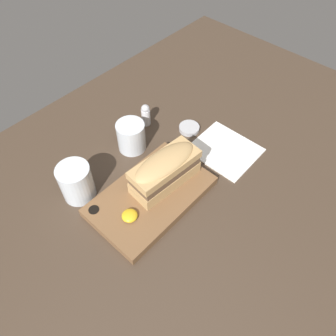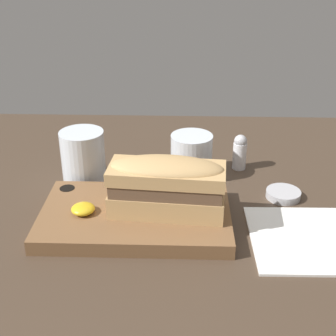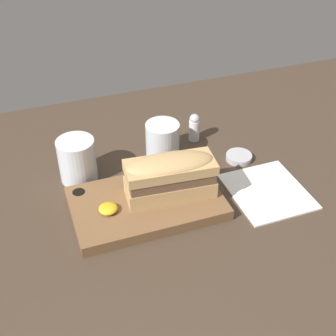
{
  "view_description": "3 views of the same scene",
  "coord_description": "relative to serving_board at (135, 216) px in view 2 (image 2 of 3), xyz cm",
  "views": [
    {
      "loc": [
        -26.37,
        -31.68,
        69.51
      ],
      "look_at": [
        10.21,
        1.81,
        8.15
      ],
      "focal_mm": 35.0,
      "sensor_mm": 36.0,
      "label": 1
    },
    {
      "loc": [
        11.05,
        -60.46,
        43.11
      ],
      "look_at": [
        8.94,
        3.46,
        10.86
      ],
      "focal_mm": 50.0,
      "sensor_mm": 36.0,
      "label": 2
    },
    {
      "loc": [
        -15.52,
        -65.83,
        64.9
      ],
      "look_at": [
        8.85,
        2.83,
        9.87
      ],
      "focal_mm": 50.0,
      "sensor_mm": 36.0,
      "label": 3
    }
  ],
  "objects": [
    {
      "name": "dining_table",
      "position": [
        -3.82,
        -1.67,
        -2.17
      ],
      "size": [
        172.04,
        100.38,
        2.0
      ],
      "color": "#423326",
      "rests_on": "ground"
    },
    {
      "name": "serving_board",
      "position": [
        0.0,
        0.0,
        0.0
      ],
      "size": [
        29.6,
        18.19,
        2.4
      ],
      "color": "brown",
      "rests_on": "dining_table"
    },
    {
      "name": "sandwich",
      "position": [
        5.0,
        -0.17,
        6.03
      ],
      "size": [
        18.04,
        8.63,
        9.06
      ],
      "rotation": [
        0.0,
        0.0,
        -0.08
      ],
      "color": "tan",
      "rests_on": "serving_board"
    },
    {
      "name": "mustard_dollop",
      "position": [
        -7.9,
        -1.14,
        1.9
      ],
      "size": [
        3.66,
        3.66,
        1.46
      ],
      "color": "gold",
      "rests_on": "serving_board"
    },
    {
      "name": "water_glass",
      "position": [
        -10.74,
        14.12,
        2.97
      ],
      "size": [
        7.99,
        7.99,
        9.55
      ],
      "color": "silver",
      "rests_on": "dining_table"
    },
    {
      "name": "wine_glass",
      "position": [
        8.98,
        15.98,
        2.52
      ],
      "size": [
        7.7,
        7.7,
        8.35
      ],
      "color": "silver",
      "rests_on": "dining_table"
    },
    {
      "name": "napkin",
      "position": [
        25.33,
        -3.86,
        -0.97
      ],
      "size": [
        15.47,
        17.29,
        0.4
      ],
      "rotation": [
        0.0,
        0.0,
        0.01
      ],
      "color": "white",
      "rests_on": "dining_table"
    },
    {
      "name": "salt_shaker",
      "position": [
        18.33,
        19.8,
        2.39
      ],
      "size": [
        2.62,
        2.62,
        6.97
      ],
      "color": "white",
      "rests_on": "dining_table"
    },
    {
      "name": "condiment_dish",
      "position": [
        24.88,
        8.66,
        -0.52
      ],
      "size": [
        5.94,
        5.94,
        1.3
      ],
      "color": "#B2B2B7",
      "rests_on": "dining_table"
    }
  ]
}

